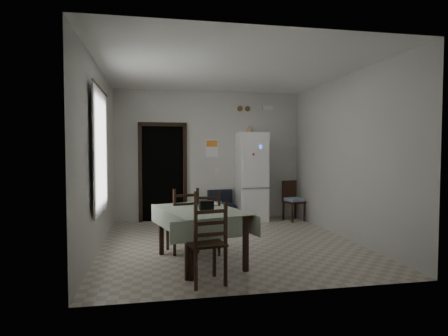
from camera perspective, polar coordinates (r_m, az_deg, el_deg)
name	(u,v)px	position (r m, az deg, el deg)	size (l,w,h in m)	color
ground	(230,243)	(6.45, 0.84, -11.37)	(4.50, 4.50, 0.00)	#BCAE99
ceiling	(230,70)	(6.39, 0.86, 14.72)	(4.20, 4.50, 0.02)	white
wall_back	(210,156)	(8.47, -2.21, 1.91)	(4.20, 0.02, 2.90)	beige
wall_front	(271,161)	(4.08, 7.22, 1.00)	(4.20, 0.02, 2.90)	beige
wall_left	(99,158)	(6.19, -18.57, 1.46)	(0.02, 4.50, 2.90)	beige
wall_right	(345,157)	(6.99, 17.98, 1.60)	(0.02, 4.50, 2.90)	beige
doorway	(163,173)	(8.60, -9.34, -0.71)	(1.06, 0.52, 2.22)	black
window_recess	(93,152)	(5.99, -19.32, 2.37)	(0.10, 1.20, 1.60)	silver
curtain	(101,152)	(5.98, -18.28, 2.38)	(0.02, 1.45, 1.85)	silver
curtain_rod	(100,89)	(6.05, -18.32, 11.42)	(0.02, 0.02, 1.60)	black
calendar	(212,148)	(8.47, -1.86, 3.06)	(0.28, 0.02, 0.40)	white
calendar_image	(212,144)	(8.46, -1.86, 3.73)	(0.24, 0.01, 0.14)	orange
light_switch	(216,171)	(8.50, -1.19, -0.45)	(0.08, 0.02, 0.12)	beige
vent_left	(240,109)	(8.64, 2.45, 9.03)	(0.12, 0.12, 0.03)	brown
vent_right	(248,109)	(8.68, 3.62, 9.00)	(0.12, 0.12, 0.03)	brown
emergency_light	(268,108)	(8.79, 6.67, 9.10)	(0.25, 0.07, 0.09)	white
fridge	(252,177)	(8.36, 4.22, -1.33)	(0.64, 0.64, 1.96)	white
tan_cone	(250,129)	(8.32, 3.97, 5.97)	(0.20, 0.20, 0.16)	tan
navy_seat	(222,206)	(8.28, -0.38, -5.82)	(0.56, 0.54, 0.68)	black
corner_chair	(294,201)	(8.50, 10.61, -4.95)	(0.38, 0.38, 0.89)	black
dining_table	(200,236)	(5.32, -3.63, -10.27)	(0.95, 1.44, 0.75)	#A1B198
black_bag	(206,205)	(5.19, -2.72, -5.68)	(0.19, 0.12, 0.13)	black
dining_chair_far_left	(182,220)	(5.87, -6.37, -7.82)	(0.43, 0.43, 1.00)	black
dining_chair_far_right	(207,222)	(5.78, -2.56, -8.15)	(0.41, 0.41, 0.96)	black
dining_chair_near_head	(205,242)	(4.49, -2.84, -11.23)	(0.42, 0.42, 0.98)	black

